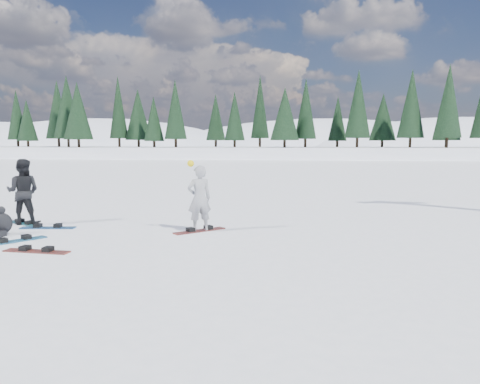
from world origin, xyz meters
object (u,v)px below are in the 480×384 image
at_px(snowboard_loose_a, 15,241).
at_px(snowboard_loose_c, 48,228).
at_px(snowboarder_man, 23,192).
at_px(snowboard_loose_b, 37,251).
at_px(seated_rider, 1,224).
at_px(snowboarder_woman, 199,198).

xyz_separation_m(snowboard_loose_a, snowboard_loose_c, (-0.08, 1.74, 0.00)).
distance_m(snowboarder_man, snowboard_loose_b, 4.02).
distance_m(snowboarder_man, seated_rider, 1.71).
height_order(seated_rider, snowboard_loose_b, seated_rider).
distance_m(snowboarder_woman, snowboard_loose_b, 4.21).
distance_m(seated_rider, snowboard_loose_b, 2.57).
bearing_deg(seated_rider, snowboarder_man, 114.07).
distance_m(snowboarder_woman, snowboard_loose_a, 4.64).
bearing_deg(seated_rider, snowboarder_woman, 25.28).
relative_size(snowboard_loose_a, snowboard_loose_b, 1.00).
bearing_deg(snowboarder_man, snowboarder_woman, 162.28).
bearing_deg(snowboard_loose_c, snowboarder_man, 144.85).
relative_size(snowboarder_man, snowboard_loose_b, 1.28).
bearing_deg(snowboarder_man, seated_rider, 88.18).
xyz_separation_m(snowboarder_woman, snowboard_loose_c, (-4.29, 0.01, -0.89)).
bearing_deg(snowboarder_woman, snowboard_loose_c, -26.89).
relative_size(seated_rider, snowboard_loose_a, 0.63).
height_order(snowboarder_woman, snowboarder_man, snowboarder_woman).
height_order(snowboard_loose_c, snowboard_loose_b, same).
bearing_deg(snowboard_loose_b, snowboard_loose_c, 118.98).
bearing_deg(snowboarder_woman, seated_rider, -15.90).
height_order(snowboard_loose_a, snowboard_loose_c, same).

